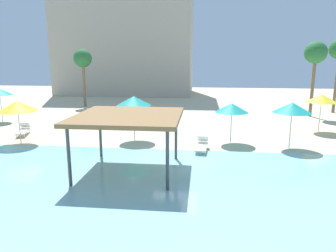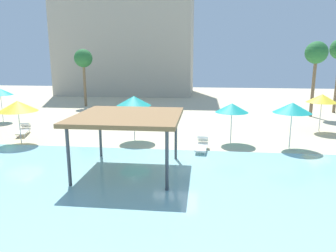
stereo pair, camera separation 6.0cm
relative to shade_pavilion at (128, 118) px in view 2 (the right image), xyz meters
name	(u,v)px [view 2 (the right image)]	position (x,y,z in m)	size (l,w,h in m)	color
ground_plane	(175,159)	(1.93, 2.09, -2.52)	(80.00, 80.00, 0.00)	beige
lagoon_water	(161,204)	(1.93, -3.16, -2.50)	(44.00, 13.50, 0.04)	#8CC6CC
shade_pavilion	(128,118)	(0.00, 0.00, 0.00)	(4.68, 4.68, 2.68)	#42474C
beach_umbrella_teal_0	(0,92)	(-13.05, 10.30, -0.08)	(1.97, 1.97, 2.72)	silver
beach_umbrella_yellow_2	(322,98)	(11.57, 9.38, -0.15)	(2.09, 2.09, 2.66)	silver
beach_umbrella_yellow_3	(18,106)	(-7.73, 4.05, -0.21)	(2.31, 2.31, 2.63)	silver
beach_umbrella_teal_4	(134,101)	(-0.97, 5.63, -0.01)	(2.16, 2.16, 2.82)	silver
beach_umbrella_teal_5	(292,108)	(8.37, 4.78, -0.15)	(2.14, 2.14, 2.68)	silver
beach_umbrella_teal_6	(232,108)	(5.07, 5.60, -0.34)	(2.00, 2.00, 2.47)	silver
lounge_chair_0	(202,145)	(3.31, 3.70, -2.19)	(0.77, 1.94, 0.74)	white
lounge_chair_1	(81,121)	(-6.12, 9.69, -2.19)	(1.17, 1.99, 0.74)	white
lounge_chair_4	(24,130)	(-8.80, 6.18, -2.19)	(1.14, 1.99, 0.74)	white
palm_tree_1	(83,60)	(-9.28, 19.03, 2.42)	(1.90, 1.90, 6.03)	brown
palm_tree_2	(316,55)	(12.91, 15.47, 2.88)	(1.90, 1.90, 6.53)	brown
hotel_block_0	(127,31)	(-7.68, 31.94, 6.35)	(18.65, 9.53, 17.75)	#B2A893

